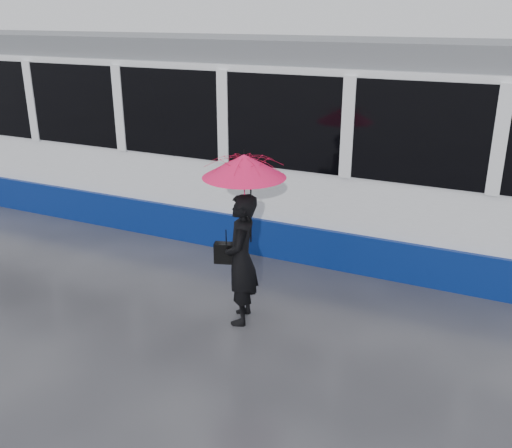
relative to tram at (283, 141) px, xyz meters
The scene contains 6 objects.
ground 3.08m from the tram, 73.84° to the right, with size 90.00×90.00×0.00m, color #2A2A2F.
rails 1.78m from the tram, ahead, with size 34.00×1.51×0.02m.
tram is the anchor object (origin of this frame).
woman 3.42m from the tram, 75.88° to the right, with size 0.62×0.41×1.70m, color black.
umbrella 3.35m from the tram, 75.05° to the right, with size 1.26×1.26×1.15m.
handbag 3.35m from the tram, 79.54° to the right, with size 0.33×0.22×0.44m.
Camera 1 is at (3.04, -6.52, 3.74)m, focal length 40.00 mm.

